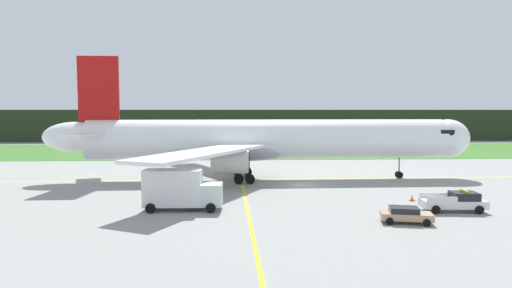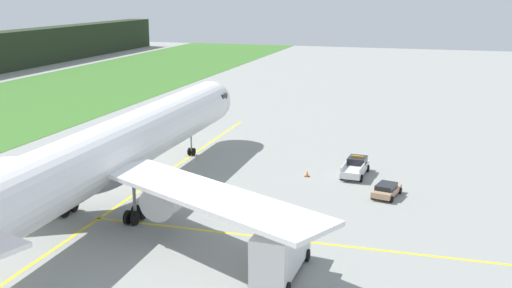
{
  "view_description": "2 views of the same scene",
  "coord_description": "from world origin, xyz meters",
  "px_view_note": "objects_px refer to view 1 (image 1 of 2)",
  "views": [
    {
      "loc": [
        -8.06,
        -53.22,
        9.15
      ],
      "look_at": [
        -5.41,
        4.29,
        4.76
      ],
      "focal_mm": 30.95,
      "sensor_mm": 36.0,
      "label": 1
    },
    {
      "loc": [
        -50.1,
        -22.51,
        19.15
      ],
      "look_at": [
        4.26,
        -5.88,
        4.61
      ],
      "focal_mm": 42.37,
      "sensor_mm": 36.0,
      "label": 2
    }
  ],
  "objects_px": {
    "catering_truck": "(180,189)",
    "staff_car": "(406,214)",
    "ops_pickup_truck": "(455,202)",
    "apron_cone": "(412,198)",
    "airliner": "(263,140)"
  },
  "relations": [
    {
      "from": "catering_truck",
      "to": "staff_car",
      "type": "bearing_deg",
      "value": -16.15
    },
    {
      "from": "catering_truck",
      "to": "ops_pickup_truck",
      "type": "bearing_deg",
      "value": -3.88
    },
    {
      "from": "ops_pickup_truck",
      "to": "apron_cone",
      "type": "bearing_deg",
      "value": 112.64
    },
    {
      "from": "catering_truck",
      "to": "apron_cone",
      "type": "bearing_deg",
      "value": 7.73
    },
    {
      "from": "ops_pickup_truck",
      "to": "staff_car",
      "type": "height_order",
      "value": "ops_pickup_truck"
    },
    {
      "from": "airliner",
      "to": "ops_pickup_truck",
      "type": "bearing_deg",
      "value": -50.18
    },
    {
      "from": "ops_pickup_truck",
      "to": "catering_truck",
      "type": "distance_m",
      "value": 25.1
    },
    {
      "from": "airliner",
      "to": "staff_car",
      "type": "xyz_separation_m",
      "value": [
        10.19,
        -23.28,
        -4.52
      ]
    },
    {
      "from": "staff_car",
      "to": "airliner",
      "type": "bearing_deg",
      "value": 113.64
    },
    {
      "from": "ops_pickup_truck",
      "to": "staff_car",
      "type": "bearing_deg",
      "value": -147.97
    },
    {
      "from": "ops_pickup_truck",
      "to": "staff_car",
      "type": "xyz_separation_m",
      "value": [
        -6.06,
        -3.79,
        -0.2
      ]
    },
    {
      "from": "airliner",
      "to": "ops_pickup_truck",
      "type": "xyz_separation_m",
      "value": [
        16.25,
        -19.49,
        -4.32
      ]
    },
    {
      "from": "ops_pickup_truck",
      "to": "catering_truck",
      "type": "bearing_deg",
      "value": 176.12
    },
    {
      "from": "staff_car",
      "to": "apron_cone",
      "type": "bearing_deg",
      "value": 64.81
    },
    {
      "from": "ops_pickup_truck",
      "to": "apron_cone",
      "type": "relative_size",
      "value": 9.02
    }
  ]
}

